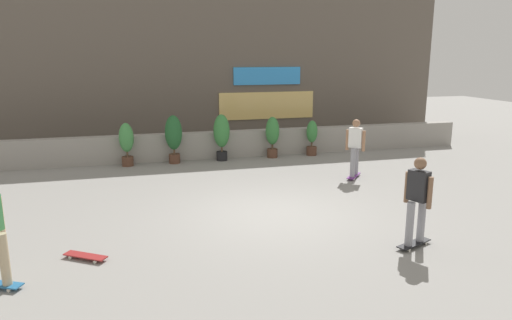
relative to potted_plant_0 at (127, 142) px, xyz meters
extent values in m
plane|color=gray|center=(3.14, -5.55, -0.78)|extent=(48.00, 48.00, 0.00)
cube|color=gray|center=(3.14, 0.45, -0.33)|extent=(18.00, 0.40, 0.90)
cube|color=#60564C|center=(3.14, 4.45, 2.47)|extent=(20.00, 2.00, 6.50)
cube|color=#3399F2|center=(5.61, 3.41, 1.82)|extent=(2.80, 0.08, 0.70)
cube|color=#F2CC72|center=(5.61, 3.42, 0.62)|extent=(4.00, 0.06, 1.10)
cylinder|color=brown|center=(0.00, 0.00, -0.63)|extent=(0.36, 0.36, 0.30)
cylinder|color=brown|center=(0.00, 0.00, -0.41)|extent=(0.06, 0.06, 0.15)
ellipsoid|color=#428C47|center=(0.00, 0.00, 0.13)|extent=(0.45, 0.45, 0.93)
cylinder|color=brown|center=(1.47, 0.00, -0.63)|extent=(0.36, 0.36, 0.30)
cylinder|color=brown|center=(1.47, 0.00, -0.41)|extent=(0.06, 0.06, 0.15)
ellipsoid|color=#235B2D|center=(1.47, 0.00, 0.23)|extent=(0.55, 0.55, 1.12)
cylinder|color=black|center=(3.04, 0.00, -0.63)|extent=(0.36, 0.36, 0.30)
cylinder|color=brown|center=(3.04, 0.00, -0.41)|extent=(0.06, 0.06, 0.15)
ellipsoid|color=#387F3D|center=(3.04, 0.00, 0.21)|extent=(0.54, 0.54, 1.09)
cylinder|color=brown|center=(4.80, 0.00, -0.63)|extent=(0.36, 0.36, 0.30)
cylinder|color=brown|center=(4.80, 0.00, -0.41)|extent=(0.06, 0.06, 0.15)
ellipsoid|color=#387F3D|center=(4.80, 0.00, 0.14)|extent=(0.47, 0.47, 0.95)
cylinder|color=brown|center=(6.24, 0.00, -0.63)|extent=(0.36, 0.36, 0.30)
cylinder|color=brown|center=(6.24, 0.00, -0.41)|extent=(0.06, 0.06, 0.15)
ellipsoid|color=#387F3D|center=(6.24, 0.00, 0.05)|extent=(0.38, 0.38, 0.77)
cube|color=black|center=(5.12, -7.97, -0.72)|extent=(0.82, 0.49, 0.02)
cylinder|color=silver|center=(5.33, -7.80, -0.75)|extent=(0.06, 0.05, 0.06)
cylinder|color=silver|center=(5.39, -7.95, -0.75)|extent=(0.06, 0.05, 0.06)
cylinder|color=silver|center=(4.85, -8.00, -0.75)|extent=(0.06, 0.05, 0.06)
cylinder|color=silver|center=(4.91, -8.15, -0.75)|extent=(0.06, 0.05, 0.06)
cylinder|color=gray|center=(5.28, -7.90, -0.30)|extent=(0.14, 0.14, 0.82)
cylinder|color=gray|center=(4.95, -8.04, -0.30)|extent=(0.14, 0.14, 0.82)
cube|color=#262628|center=(5.12, -7.97, 0.39)|extent=(0.32, 0.41, 0.56)
sphere|color=brown|center=(5.12, -7.97, 0.80)|extent=(0.22, 0.22, 0.22)
cylinder|color=brown|center=(5.03, -7.76, 0.31)|extent=(0.09, 0.09, 0.58)
cylinder|color=brown|center=(5.21, -8.19, 0.31)|extent=(0.09, 0.09, 0.58)
cube|color=#72338C|center=(6.27, -3.21, -0.72)|extent=(0.68, 0.73, 0.02)
cylinder|color=silver|center=(6.39, -2.96, -0.75)|extent=(0.06, 0.06, 0.06)
cylinder|color=silver|center=(6.51, -3.07, -0.75)|extent=(0.06, 0.06, 0.06)
cylinder|color=silver|center=(6.04, -3.35, -0.75)|extent=(0.06, 0.06, 0.06)
cylinder|color=silver|center=(6.16, -3.45, -0.75)|extent=(0.06, 0.06, 0.06)
cylinder|color=gray|center=(6.39, -3.07, -0.30)|extent=(0.14, 0.14, 0.82)
cylinder|color=gray|center=(6.15, -3.34, -0.30)|extent=(0.14, 0.14, 0.82)
cube|color=white|center=(6.27, -3.21, 0.39)|extent=(0.40, 0.39, 0.56)
sphere|color=#9E7051|center=(6.27, -3.21, 0.80)|extent=(0.22, 0.22, 0.22)
cylinder|color=#9E7051|center=(6.10, -3.05, 0.31)|extent=(0.09, 0.09, 0.58)
cylinder|color=#9E7051|center=(6.45, -3.36, 0.31)|extent=(0.09, 0.09, 0.58)
cylinder|color=silver|center=(-1.74, -7.89, -0.75)|extent=(0.06, 0.05, 0.06)
cylinder|color=silver|center=(-1.67, -7.74, -0.75)|extent=(0.06, 0.05, 0.06)
cylinder|color=tan|center=(-1.77, -7.78, -0.30)|extent=(0.14, 0.14, 0.82)
cylinder|color=beige|center=(-1.83, -7.49, 0.31)|extent=(0.09, 0.09, 0.58)
cube|color=maroon|center=(-0.72, -6.97, -0.72)|extent=(0.77, 0.61, 0.02)
cylinder|color=silver|center=(-0.46, -7.05, -0.75)|extent=(0.06, 0.06, 0.06)
cylinder|color=silver|center=(-0.55, -7.18, -0.75)|extent=(0.06, 0.06, 0.06)
cylinder|color=silver|center=(-0.89, -6.76, -0.75)|extent=(0.06, 0.06, 0.06)
cylinder|color=silver|center=(-0.98, -6.89, -0.75)|extent=(0.06, 0.06, 0.06)
camera|label=1|loc=(0.19, -15.05, 2.72)|focal=32.89mm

